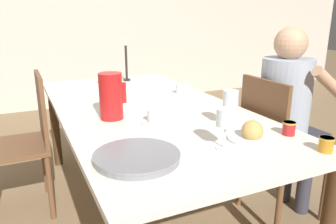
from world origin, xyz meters
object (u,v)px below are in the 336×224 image
object	(u,v)px
chair_person_side	(276,145)
jam_jar_red	(289,128)
wine_glass_juice	(225,120)
candlestick_tall	(126,65)
chair_opposite	(24,140)
teacup_near_person	(156,117)
serving_tray	(137,157)
jam_jar_amber	(326,144)
bread_plate	(252,134)
person_seated	(289,108)
red_pitcher	(111,96)
teacup_across	(182,90)
wine_glass_water	(231,100)

from	to	relation	value
chair_person_side	jam_jar_red	world-z (taller)	chair_person_side
wine_glass_juice	candlestick_tall	distance (m)	1.58
chair_opposite	teacup_near_person	size ratio (longest dim) A/B	6.09
teacup_near_person	serving_tray	size ratio (longest dim) A/B	0.45
chair_opposite	jam_jar_amber	size ratio (longest dim) A/B	14.49
bread_plate	person_seated	bearing A→B (deg)	31.86
teacup_near_person	candlestick_tall	xyz separation A→B (m)	(0.21, 1.15, 0.11)
serving_tray	jam_jar_amber	world-z (taller)	jam_jar_amber
serving_tray	chair_person_side	bearing A→B (deg)	17.61
chair_person_side	candlestick_tall	world-z (taller)	candlestick_tall
chair_person_side	serving_tray	distance (m)	1.09
teacup_near_person	jam_jar_amber	world-z (taller)	teacup_near_person
wine_glass_juice	teacup_near_person	xyz separation A→B (m)	(-0.13, 0.44, -0.10)
red_pitcher	teacup_across	world-z (taller)	red_pitcher
chair_opposite	wine_glass_juice	distance (m)	1.39
person_seated	teacup_across	distance (m)	0.72
red_pitcher	teacup_across	distance (m)	0.70
red_pitcher	wine_glass_water	xyz separation A→B (m)	(0.50, -0.38, 0.01)
red_pitcher	teacup_across	size ratio (longest dim) A/B	1.66
serving_tray	jam_jar_red	distance (m)	0.74
red_pitcher	candlestick_tall	bearing A→B (deg)	67.72
red_pitcher	teacup_near_person	size ratio (longest dim) A/B	1.66
red_pitcher	bread_plate	bearing A→B (deg)	-49.66
teacup_near_person	candlestick_tall	size ratio (longest dim) A/B	0.43
chair_opposite	teacup_across	distance (m)	1.09
person_seated	jam_jar_red	distance (m)	0.52
jam_jar_amber	teacup_across	bearing A→B (deg)	93.46
teacup_near_person	chair_person_side	bearing A→B (deg)	-5.17
red_pitcher	wine_glass_water	bearing A→B (deg)	-37.21
serving_tray	bread_plate	size ratio (longest dim) A/B	1.56
bread_plate	jam_jar_amber	bearing A→B (deg)	-51.32
jam_jar_red	person_seated	bearing A→B (deg)	45.32
person_seated	wine_glass_juice	bearing A→B (deg)	-62.43
teacup_near_person	red_pitcher	bearing A→B (deg)	138.36
chair_person_side	chair_opposite	world-z (taller)	same
chair_person_side	jam_jar_amber	world-z (taller)	chair_person_side
red_pitcher	serving_tray	world-z (taller)	red_pitcher
teacup_across	red_pitcher	bearing A→B (deg)	-150.30
chair_opposite	red_pitcher	world-z (taller)	red_pitcher
chair_opposite	teacup_across	size ratio (longest dim) A/B	6.09
chair_person_side	wine_glass_water	size ratio (longest dim) A/B	4.90
teacup_across	jam_jar_amber	size ratio (longest dim) A/B	2.38
person_seated	wine_glass_water	bearing A→B (deg)	-73.95
person_seated	red_pitcher	distance (m)	1.08
wine_glass_juice	jam_jar_amber	xyz separation A→B (m)	(0.36, -0.20, -0.09)
person_seated	serving_tray	xyz separation A→B (m)	(-1.10, -0.34, 0.02)
wine_glass_water	red_pitcher	bearing A→B (deg)	142.79
chair_opposite	person_seated	bearing A→B (deg)	-115.79
teacup_across	serving_tray	xyz separation A→B (m)	(-0.66, -0.90, -0.01)
person_seated	red_pitcher	size ratio (longest dim) A/B	4.83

